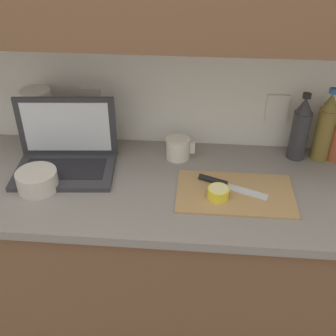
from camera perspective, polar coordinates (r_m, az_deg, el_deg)
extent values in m
plane|color=#564C47|center=(2.28, -5.50, -21.07)|extent=(12.00, 12.00, 0.00)
cube|color=white|center=(1.75, -5.93, 15.02)|extent=(5.20, 0.06, 2.60)
cube|color=white|center=(1.82, -10.27, 8.81)|extent=(0.09, 0.01, 0.12)
cube|color=white|center=(1.79, 14.55, 7.79)|extent=(0.09, 0.01, 0.12)
cube|color=brown|center=(1.93, -6.22, -13.38)|extent=(1.98, 0.59, 0.89)
cube|color=gray|center=(1.63, -7.20, -2.21)|extent=(2.05, 0.63, 0.03)
cube|color=#333338|center=(1.69, -13.78, -0.38)|extent=(0.40, 0.28, 0.02)
cube|color=black|center=(1.68, -13.83, -0.08)|extent=(0.32, 0.17, 0.00)
cube|color=#333338|center=(1.72, -13.55, 5.48)|extent=(0.39, 0.04, 0.25)
cube|color=white|center=(1.72, -13.59, 5.38)|extent=(0.34, 0.03, 0.21)
cube|color=tan|center=(1.55, 9.08, -3.39)|extent=(0.42, 0.26, 0.01)
cube|color=silver|center=(1.56, 10.63, -3.19)|extent=(0.16, 0.09, 0.00)
cylinder|color=black|center=(1.58, 6.10, -1.64)|extent=(0.11, 0.06, 0.02)
cylinder|color=yellow|center=(1.51, 6.82, -3.37)|extent=(0.08, 0.08, 0.04)
cylinder|color=#F4EAA3|center=(1.49, 6.87, -2.74)|extent=(0.07, 0.07, 0.00)
cylinder|color=#333338|center=(1.77, 17.35, 4.23)|extent=(0.07, 0.07, 0.20)
cone|color=#333338|center=(1.71, 18.09, 8.08)|extent=(0.07, 0.07, 0.06)
cylinder|color=black|center=(1.70, 18.32, 9.28)|extent=(0.03, 0.03, 0.02)
cylinder|color=olive|center=(1.79, 20.30, 4.26)|extent=(0.07, 0.07, 0.22)
cone|color=olive|center=(1.73, 21.23, 8.40)|extent=(0.07, 0.07, 0.07)
cylinder|color=#3366B2|center=(1.71, 21.52, 9.69)|extent=(0.03, 0.03, 0.02)
cylinder|color=silver|center=(1.72, 1.34, 2.70)|extent=(0.10, 0.10, 0.09)
cube|color=silver|center=(1.72, 3.33, 2.73)|extent=(0.02, 0.01, 0.05)
cylinder|color=beige|center=(1.61, -17.29, -1.62)|extent=(0.15, 0.15, 0.07)
cylinder|color=white|center=(1.83, -16.95, 6.34)|extent=(0.12, 0.12, 0.26)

